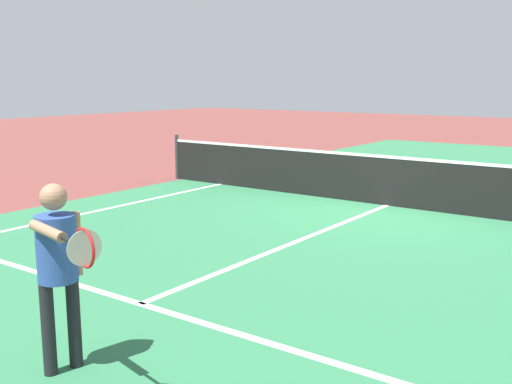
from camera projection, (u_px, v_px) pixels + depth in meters
ground_plane at (387, 205)px, 11.58m from camera, size 60.00×60.00×0.00m
court_surface_inbounds at (387, 205)px, 11.58m from camera, size 10.62×24.40×0.00m
line_service_near at (141, 304)px, 6.48m from camera, size 8.22×0.10×0.01m
line_center_service at (298, 241)px, 9.03m from camera, size 0.10×6.40×0.01m
net at (388, 180)px, 11.49m from camera, size 11.01×0.09×1.07m
player_near at (58, 258)px, 4.81m from camera, size 1.12×0.69×1.57m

